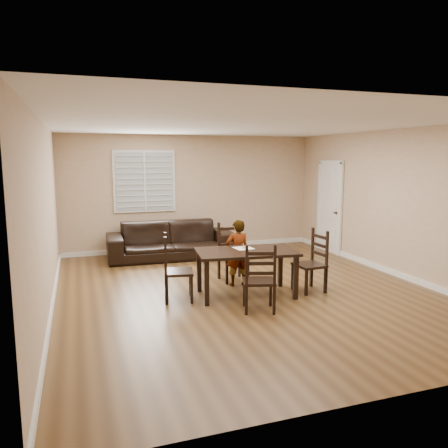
{
  "coord_description": "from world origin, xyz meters",
  "views": [
    {
      "loc": [
        -2.57,
        -6.54,
        2.18
      ],
      "look_at": [
        -0.09,
        0.81,
        1.0
      ],
      "focal_mm": 35.0,
      "sensor_mm": 36.0,
      "label": 1
    }
  ],
  "objects_px": {
    "chair_far": "(260,282)",
    "chair_left": "(171,271)",
    "dining_table": "(246,256)",
    "donut": "(245,247)",
    "chair_near": "(231,253)",
    "child": "(238,253)",
    "sofa": "(171,240)",
    "chair_right": "(316,263)"
  },
  "relations": [
    {
      "from": "chair_far",
      "to": "chair_left",
      "type": "xyz_separation_m",
      "value": [
        -1.07,
        0.97,
        0.01
      ]
    },
    {
      "from": "chair_far",
      "to": "chair_left",
      "type": "height_order",
      "value": "chair_left"
    },
    {
      "from": "chair_far",
      "to": "chair_left",
      "type": "distance_m",
      "value": 1.45
    },
    {
      "from": "chair_near",
      "to": "child",
      "type": "relative_size",
      "value": 0.91
    },
    {
      "from": "chair_right",
      "to": "donut",
      "type": "bearing_deg",
      "value": -108.75
    },
    {
      "from": "chair_left",
      "to": "chair_right",
      "type": "xyz_separation_m",
      "value": [
        2.38,
        -0.26,
        -0.0
      ]
    },
    {
      "from": "dining_table",
      "to": "donut",
      "type": "xyz_separation_m",
      "value": [
        0.04,
        0.17,
        0.11
      ]
    },
    {
      "from": "dining_table",
      "to": "chair_near",
      "type": "xyz_separation_m",
      "value": [
        0.09,
        1.0,
        -0.17
      ]
    },
    {
      "from": "dining_table",
      "to": "child",
      "type": "relative_size",
      "value": 1.44
    },
    {
      "from": "child",
      "to": "donut",
      "type": "xyz_separation_m",
      "value": [
        -0.02,
        -0.39,
        0.18
      ]
    },
    {
      "from": "chair_right",
      "to": "chair_near",
      "type": "bearing_deg",
      "value": -140.22
    },
    {
      "from": "chair_near",
      "to": "donut",
      "type": "height_order",
      "value": "chair_near"
    },
    {
      "from": "dining_table",
      "to": "chair_right",
      "type": "bearing_deg",
      "value": 1.18
    },
    {
      "from": "child",
      "to": "chair_near",
      "type": "bearing_deg",
      "value": -92.62
    },
    {
      "from": "chair_near",
      "to": "sofa",
      "type": "height_order",
      "value": "chair_near"
    },
    {
      "from": "dining_table",
      "to": "donut",
      "type": "bearing_deg",
      "value": 83.66
    },
    {
      "from": "child",
      "to": "sofa",
      "type": "xyz_separation_m",
      "value": [
        -0.66,
        2.41,
        -0.18
      ]
    },
    {
      "from": "chair_left",
      "to": "sofa",
      "type": "relative_size",
      "value": 0.38
    },
    {
      "from": "chair_near",
      "to": "chair_right",
      "type": "xyz_separation_m",
      "value": [
        1.1,
        -1.11,
        -0.01
      ]
    },
    {
      "from": "chair_far",
      "to": "donut",
      "type": "relative_size",
      "value": 10.76
    },
    {
      "from": "dining_table",
      "to": "child",
      "type": "xyz_separation_m",
      "value": [
        0.06,
        0.56,
        -0.07
      ]
    },
    {
      "from": "chair_near",
      "to": "donut",
      "type": "distance_m",
      "value": 0.87
    },
    {
      "from": "chair_left",
      "to": "donut",
      "type": "bearing_deg",
      "value": -77.4
    },
    {
      "from": "chair_right",
      "to": "donut",
      "type": "distance_m",
      "value": 1.22
    },
    {
      "from": "chair_near",
      "to": "child",
      "type": "xyz_separation_m",
      "value": [
        -0.03,
        -0.44,
        0.1
      ]
    },
    {
      "from": "dining_table",
      "to": "chair_far",
      "type": "xyz_separation_m",
      "value": [
        -0.12,
        -0.82,
        -0.19
      ]
    },
    {
      "from": "chair_far",
      "to": "chair_right",
      "type": "xyz_separation_m",
      "value": [
        1.3,
        0.71,
        0.01
      ]
    },
    {
      "from": "chair_left",
      "to": "sofa",
      "type": "height_order",
      "value": "chair_left"
    },
    {
      "from": "donut",
      "to": "chair_far",
      "type": "bearing_deg",
      "value": -98.83
    },
    {
      "from": "child",
      "to": "dining_table",
      "type": "bearing_deg",
      "value": 84.59
    },
    {
      "from": "chair_near",
      "to": "child",
      "type": "distance_m",
      "value": 0.45
    },
    {
      "from": "child",
      "to": "sofa",
      "type": "height_order",
      "value": "child"
    },
    {
      "from": "dining_table",
      "to": "chair_near",
      "type": "distance_m",
      "value": 1.02
    },
    {
      "from": "chair_right",
      "to": "child",
      "type": "xyz_separation_m",
      "value": [
        -1.13,
        0.67,
        0.11
      ]
    },
    {
      "from": "donut",
      "to": "sofa",
      "type": "relative_size",
      "value": 0.03
    },
    {
      "from": "donut",
      "to": "chair_left",
      "type": "bearing_deg",
      "value": -178.76
    },
    {
      "from": "dining_table",
      "to": "chair_right",
      "type": "relative_size",
      "value": 1.62
    },
    {
      "from": "child",
      "to": "donut",
      "type": "bearing_deg",
      "value": 87.45
    },
    {
      "from": "chair_far",
      "to": "donut",
      "type": "height_order",
      "value": "chair_far"
    },
    {
      "from": "chair_near",
      "to": "donut",
      "type": "relative_size",
      "value": 11.17
    },
    {
      "from": "dining_table",
      "to": "chair_left",
      "type": "height_order",
      "value": "chair_left"
    },
    {
      "from": "chair_left",
      "to": "donut",
      "type": "relative_size",
      "value": 11.11
    }
  ]
}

